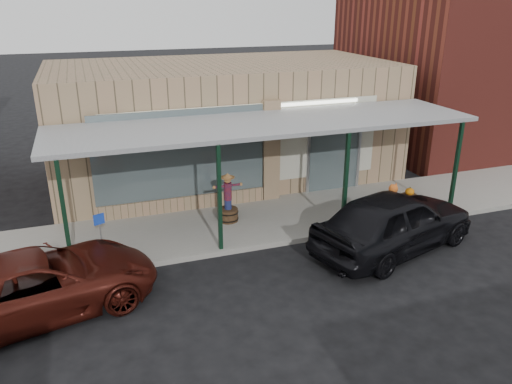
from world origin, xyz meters
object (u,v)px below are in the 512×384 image
object	(u,v)px
handicap_sign	(100,232)
car_maroon	(39,284)
barrel_pumpkin	(409,199)
parked_sedan	(394,221)
barrel_scarecrow	(228,205)

from	to	relation	value
handicap_sign	car_maroon	world-z (taller)	handicap_sign
barrel_pumpkin	parked_sedan	size ratio (longest dim) A/B	0.13
car_maroon	barrel_scarecrow	bearing A→B (deg)	-73.18
handicap_sign	car_maroon	xyz separation A→B (m)	(-1.36, -1.53, -0.31)
barrel_scarecrow	barrel_pumpkin	distance (m)	5.80
barrel_pumpkin	car_maroon	world-z (taller)	car_maroon
handicap_sign	parked_sedan	distance (m)	7.52
barrel_scarecrow	barrel_pumpkin	world-z (taller)	barrel_scarecrow
barrel_pumpkin	parked_sedan	xyz separation A→B (m)	(-2.02, -2.15, 0.46)
parked_sedan	car_maroon	xyz separation A→B (m)	(-8.72, -0.00, -0.14)
car_maroon	parked_sedan	bearing A→B (deg)	-103.41
parked_sedan	barrel_pumpkin	bearing A→B (deg)	-60.16
barrel_scarecrow	parked_sedan	distance (m)	4.73
barrel_pumpkin	parked_sedan	world-z (taller)	parked_sedan
handicap_sign	barrel_pumpkin	bearing A→B (deg)	-18.52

